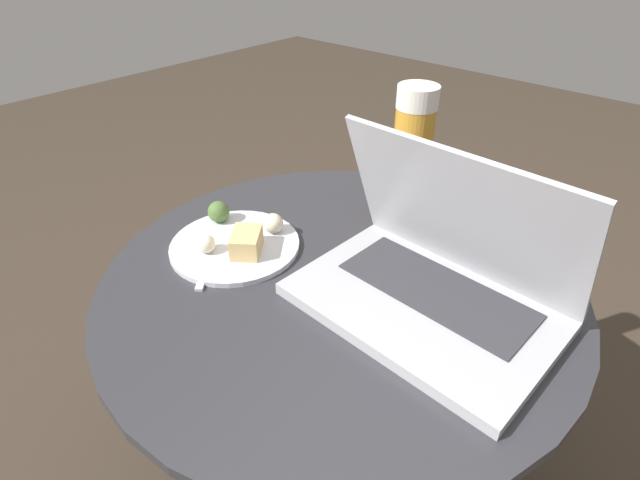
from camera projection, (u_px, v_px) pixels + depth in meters
name	position (u px, v px, depth m)	size (l,w,h in m)	color
ground_plane	(334.00, 462.00, 1.07)	(6.00, 6.00, 0.00)	#382D23
table	(338.00, 335.00, 0.86)	(0.75, 0.75, 0.51)	#9E9EA3
laptop	(435.00, 276.00, 0.71)	(0.37, 0.25, 0.24)	#B2B2B7
beer_glass	(411.00, 159.00, 0.85)	(0.07, 0.07, 0.25)	gold
snack_plate	(237.00, 240.00, 0.85)	(0.22, 0.22, 0.05)	silver
fork	(214.00, 248.00, 0.85)	(0.14, 0.16, 0.00)	silver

